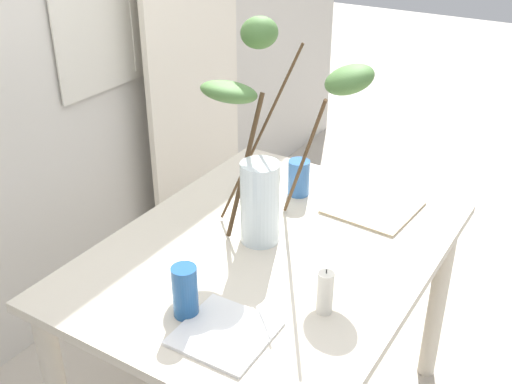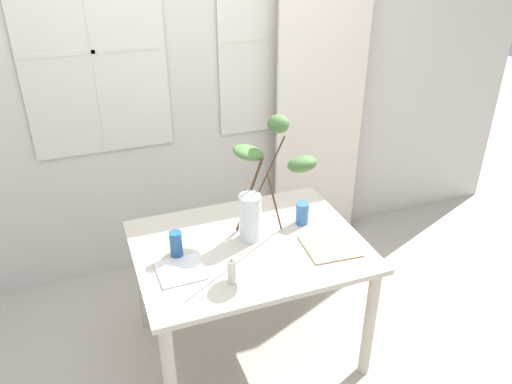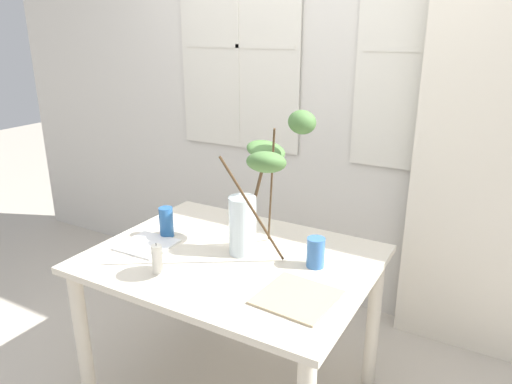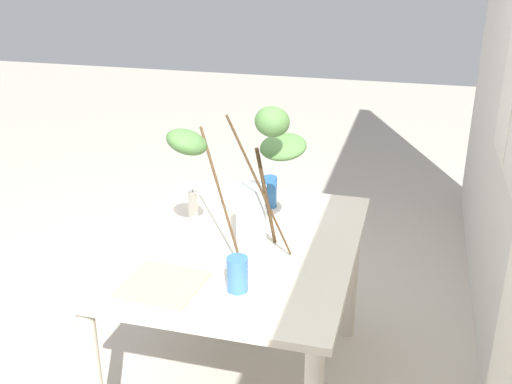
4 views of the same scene
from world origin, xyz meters
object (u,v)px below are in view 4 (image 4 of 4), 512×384
object	(u,v)px
drinking_glass_blue_right	(237,274)
pillar_candle	(193,204)
drinking_glass_blue_left	(270,192)
dining_table	(241,266)
vase_with_branches	(249,182)
plate_square_left	(243,202)
plate_square_right	(163,284)

from	to	relation	value
drinking_glass_blue_right	pillar_candle	bearing A→B (deg)	-145.60
drinking_glass_blue_left	pillar_candle	size ratio (longest dim) A/B	1.10
dining_table	pillar_candle	bearing A→B (deg)	-123.61
vase_with_branches	plate_square_left	xyz separation A→B (m)	(-0.50, -0.17, -0.31)
drinking_glass_blue_left	plate_square_right	distance (m)	0.82
vase_with_branches	drinking_glass_blue_right	xyz separation A→B (m)	(0.26, 0.03, -0.25)
plate_square_left	plate_square_right	world-z (taller)	same
drinking_glass_blue_right	pillar_candle	xyz separation A→B (m)	(-0.55, -0.37, -0.00)
dining_table	vase_with_branches	distance (m)	0.44
dining_table	drinking_glass_blue_right	world-z (taller)	drinking_glass_blue_right
dining_table	drinking_glass_blue_right	distance (m)	0.41
drinking_glass_blue_left	drinking_glass_blue_right	world-z (taller)	drinking_glass_blue_left
dining_table	drinking_glass_blue_left	bearing A→B (deg)	176.46
vase_with_branches	drinking_glass_blue_left	bearing A→B (deg)	-175.34
pillar_candle	dining_table	bearing A→B (deg)	56.39
dining_table	plate_square_left	xyz separation A→B (m)	(-0.40, -0.11, 0.12)
dining_table	pillar_candle	world-z (taller)	pillar_candle
pillar_candle	plate_square_left	bearing A→B (deg)	141.30
drinking_glass_blue_left	pillar_candle	bearing A→B (deg)	-56.26
plate_square_left	plate_square_right	size ratio (longest dim) A/B	0.83
plate_square_left	pillar_candle	world-z (taller)	pillar_candle
plate_square_left	pillar_candle	size ratio (longest dim) A/B	1.69
vase_with_branches	drinking_glass_blue_left	distance (m)	0.55
drinking_glass_blue_right	vase_with_branches	bearing A→B (deg)	-173.37
drinking_glass_blue_right	pillar_candle	distance (m)	0.66
dining_table	vase_with_branches	world-z (taller)	vase_with_branches
plate_square_left	pillar_candle	distance (m)	0.28
vase_with_branches	drinking_glass_blue_right	size ratio (longest dim) A/B	5.05
dining_table	pillar_candle	size ratio (longest dim) A/B	9.05
drinking_glass_blue_right	plate_square_right	size ratio (longest dim) A/B	0.47
plate_square_left	pillar_candle	bearing A→B (deg)	-38.70
drinking_glass_blue_left	drinking_glass_blue_right	distance (m)	0.75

